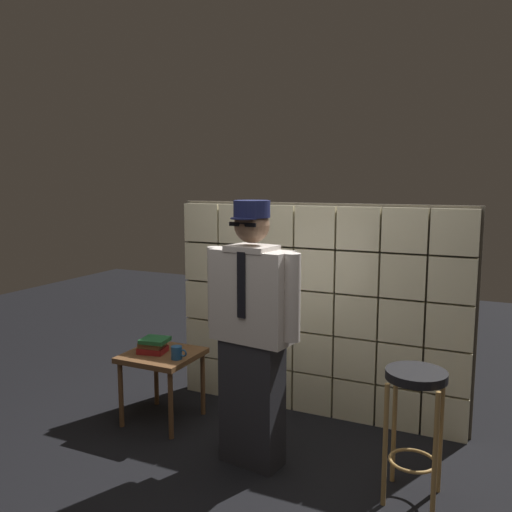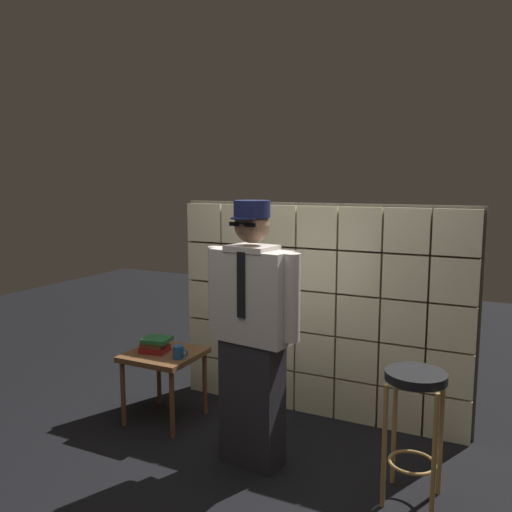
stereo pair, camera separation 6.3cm
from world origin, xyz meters
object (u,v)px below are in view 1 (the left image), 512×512
(standing_person, at_px, (252,330))
(coffee_mug, at_px, (177,353))
(side_table, at_px, (162,362))
(bar_stool, at_px, (415,404))
(book_stack, at_px, (153,345))

(standing_person, bearing_deg, coffee_mug, 172.67)
(standing_person, height_order, side_table, standing_person)
(standing_person, distance_m, bar_stool, 1.05)
(side_table, bearing_deg, bar_stool, -7.08)
(bar_stool, bearing_deg, book_stack, 173.86)
(book_stack, bearing_deg, side_table, 22.33)
(coffee_mug, bearing_deg, side_table, 158.34)
(bar_stool, relative_size, coffee_mug, 6.07)
(standing_person, xyz_separation_m, coffee_mug, (-0.69, 0.19, -0.30))
(bar_stool, bearing_deg, standing_person, -178.27)
(side_table, bearing_deg, coffee_mug, -21.66)
(standing_person, relative_size, bar_stool, 2.22)
(standing_person, bearing_deg, bar_stool, 9.79)
(standing_person, relative_size, book_stack, 7.07)
(standing_person, bearing_deg, side_table, 171.32)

